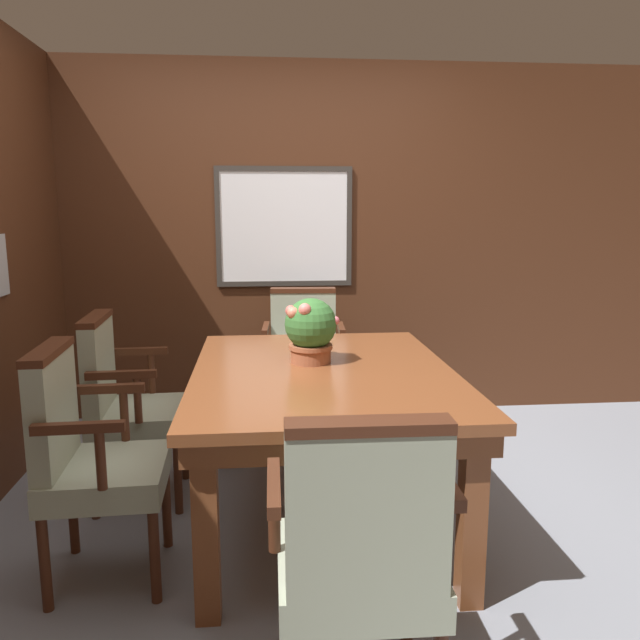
% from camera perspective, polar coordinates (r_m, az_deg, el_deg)
% --- Properties ---
extents(ground_plane, '(14.00, 14.00, 0.00)m').
position_cam_1_polar(ground_plane, '(3.02, -1.46, -18.95)').
color(ground_plane, gray).
extents(wall_back, '(7.20, 0.08, 2.45)m').
position_cam_1_polar(wall_back, '(4.40, -3.10, 7.02)').
color(wall_back, '#4C2816').
rests_on(wall_back, ground_plane).
extents(dining_table, '(1.18, 1.59, 0.75)m').
position_cam_1_polar(dining_table, '(2.89, 0.28, -6.30)').
color(dining_table, brown).
rests_on(dining_table, ground_plane).
extents(chair_left_far, '(0.47, 0.53, 0.96)m').
position_cam_1_polar(chair_left_far, '(3.29, -17.45, -6.83)').
color(chair_left_far, '#472314').
rests_on(chair_left_far, ground_plane).
extents(chair_left_near, '(0.47, 0.53, 0.96)m').
position_cam_1_polar(chair_left_near, '(2.65, -20.52, -11.23)').
color(chair_left_near, '#472314').
rests_on(chair_left_near, ground_plane).
extents(chair_head_near, '(0.52, 0.46, 0.96)m').
position_cam_1_polar(chair_head_near, '(1.85, 3.74, -20.33)').
color(chair_head_near, '#472314').
rests_on(chair_head_near, ground_plane).
extents(chair_head_far, '(0.53, 0.48, 0.96)m').
position_cam_1_polar(chair_head_far, '(4.03, -1.52, -3.23)').
color(chair_head_far, '#472314').
rests_on(chair_head_far, ground_plane).
extents(potted_plant, '(0.26, 0.26, 0.31)m').
position_cam_1_polar(potted_plant, '(2.94, -0.87, -0.86)').
color(potted_plant, '#9E5638').
rests_on(potted_plant, dining_table).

